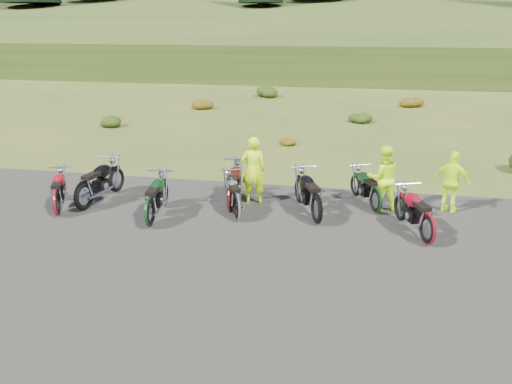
% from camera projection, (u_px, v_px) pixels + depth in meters
% --- Properties ---
extents(ground, '(300.00, 300.00, 0.00)m').
position_uv_depth(ground, '(249.00, 239.00, 11.52)').
color(ground, '#374717').
rests_on(ground, ground).
extents(gravel_pad, '(20.00, 12.00, 0.04)m').
position_uv_depth(gravel_pad, '(229.00, 282.00, 9.66)').
color(gravel_pad, black).
rests_on(gravel_pad, ground).
extents(hill_slope, '(300.00, 45.97, 9.37)m').
position_uv_depth(hill_slope, '(337.00, 63.00, 57.88)').
color(hill_slope, '#2A3E14').
rests_on(hill_slope, ground).
extents(hill_plateau, '(300.00, 90.00, 9.17)m').
position_uv_depth(hill_plateau, '(347.00, 41.00, 113.52)').
color(hill_plateau, '#2A3E14').
rests_on(hill_plateau, ground).
extents(shrub_1, '(1.03, 1.03, 0.61)m').
position_uv_depth(shrub_1, '(109.00, 120.00, 23.53)').
color(shrub_1, '#1C310C').
rests_on(shrub_1, ground).
extents(shrub_2, '(1.30, 1.30, 0.77)m').
position_uv_depth(shrub_2, '(201.00, 103.00, 27.90)').
color(shrub_2, '#5F380B').
rests_on(shrub_2, ground).
extents(shrub_3, '(1.56, 1.56, 0.92)m').
position_uv_depth(shrub_3, '(268.00, 90.00, 32.27)').
color(shrub_3, '#1C310C').
rests_on(shrub_3, ground).
extents(shrub_4, '(0.77, 0.77, 0.45)m').
position_uv_depth(shrub_4, '(286.00, 140.00, 20.04)').
color(shrub_4, '#5F380B').
rests_on(shrub_4, ground).
extents(shrub_5, '(1.03, 1.03, 0.61)m').
position_uv_depth(shrub_5, '(359.00, 116.00, 24.41)').
color(shrub_5, '#1C310C').
rests_on(shrub_5, ground).
extents(shrub_6, '(1.30, 1.30, 0.77)m').
position_uv_depth(shrub_6, '(410.00, 100.00, 28.78)').
color(shrub_6, '#5F380B').
rests_on(shrub_6, ground).
extents(motorcycle_0, '(1.04, 2.32, 1.18)m').
position_uv_depth(motorcycle_0, '(86.00, 211.00, 13.23)').
color(motorcycle_0, black).
rests_on(motorcycle_0, ground).
extents(motorcycle_1, '(1.39, 2.04, 1.02)m').
position_uv_depth(motorcycle_1, '(59.00, 216.00, 12.87)').
color(motorcycle_1, maroon).
rests_on(motorcycle_1, ground).
extents(motorcycle_2, '(0.96, 2.17, 1.10)m').
position_uv_depth(motorcycle_2, '(151.00, 227.00, 12.19)').
color(motorcycle_2, black).
rests_on(motorcycle_2, ground).
extents(motorcycle_3, '(1.40, 2.06, 1.03)m').
position_uv_depth(motorcycle_3, '(237.00, 221.00, 12.58)').
color(motorcycle_3, '#B4B4B9').
rests_on(motorcycle_3, ground).
extents(motorcycle_4, '(0.94, 2.24, 1.14)m').
position_uv_depth(motorcycle_4, '(231.00, 213.00, 13.09)').
color(motorcycle_4, '#4A0E0C').
rests_on(motorcycle_4, ground).
extents(motorcycle_5, '(1.52, 2.31, 1.15)m').
position_uv_depth(motorcycle_5, '(316.00, 224.00, 12.36)').
color(motorcycle_5, black).
rests_on(motorcycle_5, ground).
extents(motorcycle_6, '(1.36, 2.18, 1.08)m').
position_uv_depth(motorcycle_6, '(425.00, 245.00, 11.24)').
color(motorcycle_6, maroon).
rests_on(motorcycle_6, ground).
extents(motorcycle_7, '(1.37, 2.04, 1.02)m').
position_uv_depth(motorcycle_7, '(375.00, 213.00, 13.06)').
color(motorcycle_7, black).
rests_on(motorcycle_7, ground).
extents(person_middle, '(0.73, 0.53, 1.84)m').
position_uv_depth(person_middle, '(253.00, 171.00, 13.48)').
color(person_middle, '#C8FF0D').
rests_on(person_middle, ground).
extents(person_right_a, '(0.96, 0.83, 1.73)m').
position_uv_depth(person_right_a, '(383.00, 179.00, 13.03)').
color(person_right_a, '#C8FF0D').
rests_on(person_right_a, ground).
extents(person_right_b, '(1.02, 0.80, 1.62)m').
position_uv_depth(person_right_b, '(452.00, 183.00, 12.87)').
color(person_right_b, '#C8FF0D').
rests_on(person_right_b, ground).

